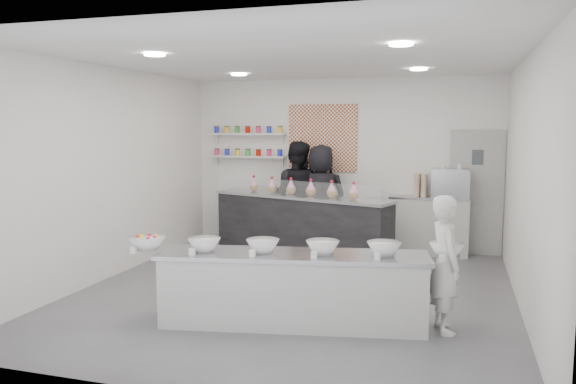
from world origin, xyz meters
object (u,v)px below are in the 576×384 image
(prep_counter, at_px, (292,289))
(woman_prep, at_px, (445,264))
(espresso_machine, at_px, (451,184))
(staff_right, at_px, (321,197))
(staff_left, at_px, (297,195))
(espresso_ledge, at_px, (429,225))
(back_bar, at_px, (301,225))

(prep_counter, distance_m, woman_prep, 1.64)
(espresso_machine, relative_size, staff_right, 0.33)
(espresso_machine, bearing_deg, staff_right, -175.25)
(prep_counter, bearing_deg, staff_left, 94.77)
(espresso_ledge, relative_size, staff_left, 0.69)
(woman_prep, bearing_deg, espresso_ledge, -13.38)
(back_bar, xyz_separation_m, espresso_machine, (2.41, 0.64, 0.71))
(back_bar, relative_size, espresso_ledge, 2.46)
(staff_right, bearing_deg, prep_counter, 86.28)
(back_bar, height_order, espresso_machine, espresso_machine)
(espresso_ledge, relative_size, staff_right, 0.71)
(back_bar, bearing_deg, staff_right, 79.83)
(staff_left, bearing_deg, espresso_machine, -172.92)
(woman_prep, bearing_deg, espresso_machine, -18.57)
(staff_left, bearing_deg, espresso_ledge, -172.31)
(prep_counter, height_order, back_bar, back_bar)
(espresso_ledge, height_order, staff_right, staff_right)
(staff_right, bearing_deg, back_bar, 49.40)
(espresso_ledge, bearing_deg, back_bar, -162.94)
(prep_counter, height_order, espresso_machine, espresso_machine)
(back_bar, bearing_deg, espresso_machine, 32.59)
(espresso_ledge, xyz_separation_m, espresso_machine, (0.33, 0.00, 0.72))
(back_bar, height_order, espresso_ledge, back_bar)
(staff_right, bearing_deg, staff_left, -11.45)
(back_bar, bearing_deg, woman_prep, -33.66)
(prep_counter, xyz_separation_m, woman_prep, (1.59, 0.28, 0.33))
(espresso_ledge, height_order, woman_prep, woman_prep)
(prep_counter, relative_size, staff_left, 1.54)
(espresso_ledge, bearing_deg, prep_counter, -107.38)
(back_bar, relative_size, woman_prep, 2.23)
(back_bar, relative_size, staff_right, 1.75)
(espresso_machine, xyz_separation_m, staff_right, (-2.17, -0.18, -0.29))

